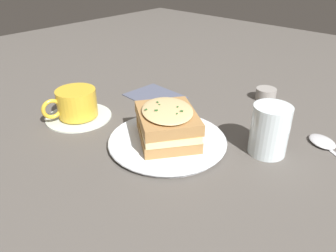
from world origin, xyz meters
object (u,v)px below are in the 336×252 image
Objects in this scene: sandwich at (167,124)px; water_glass at (270,130)px; napkin at (155,96)px; condiment_pot at (266,94)px; dinner_plate at (168,140)px; spoon at (325,144)px; teacup_with_saucer at (77,106)px.

water_glass is at bearing -146.28° from sandwich.
water_glass reaches higher than sandwich.
sandwich is 1.25× the size of napkin.
condiment_pot is at bearing -61.55° from water_glass.
napkin is (0.35, -0.04, -0.05)m from water_glass.
dinner_plate is at bearing -93.44° from sandwich.
napkin is at bearing 131.46° from spoon.
water_glass is at bearing 172.86° from napkin.
napkin is 2.67× the size of condiment_pot.
teacup_with_saucer is at bearing 22.73° from water_glass.
napkin is (-0.05, -0.21, -0.03)m from teacup_with_saucer.
sandwich reaches higher than spoon.
sandwich is 0.20m from water_glass.
teacup_with_saucer is 0.22m from napkin.
sandwich is at bearing 116.14° from teacup_with_saucer.
water_glass reaches higher than dinner_plate.
water_glass is at bearing -146.75° from dinner_plate.
sandwich is 1.07× the size of spoon.
sandwich is 3.34× the size of condiment_pot.
napkin is at bearing 38.82° from condiment_pot.
dinner_plate reaches higher than napkin.
sandwich is 0.34m from condiment_pot.
condiment_pot is at bearing -96.88° from dinner_plate.
condiment_pot is (0.20, -0.13, 0.01)m from spoon.
water_glass is (-0.40, -0.17, 0.02)m from teacup_with_saucer.
condiment_pot is (-0.23, -0.18, 0.01)m from napkin.
napkin is (0.19, -0.15, -0.04)m from sandwich.
condiment_pot reaches higher than napkin.
spoon is (-0.48, -0.27, -0.03)m from teacup_with_saucer.
dinner_plate is 1.54× the size of teacup_with_saucer.
spoon is 0.24m from condiment_pot.
sandwich reaches higher than dinner_plate.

